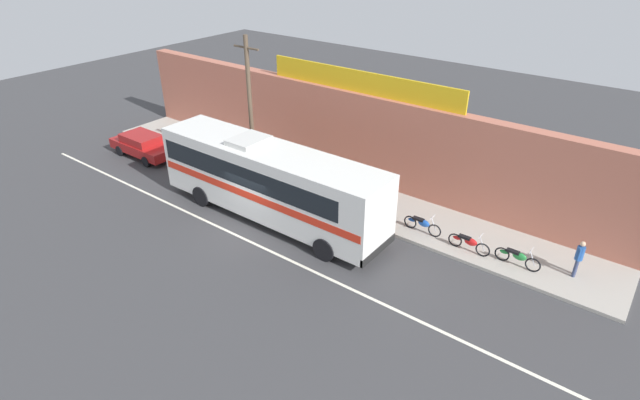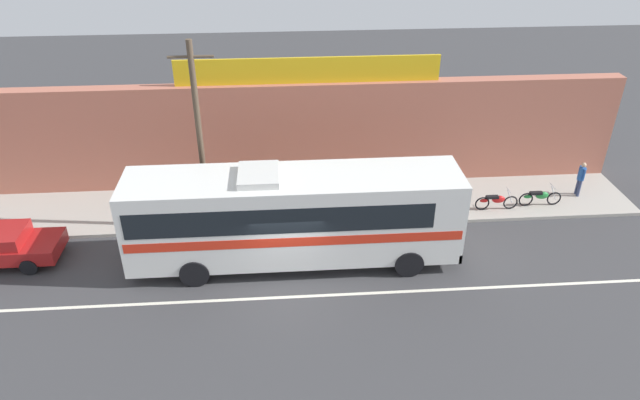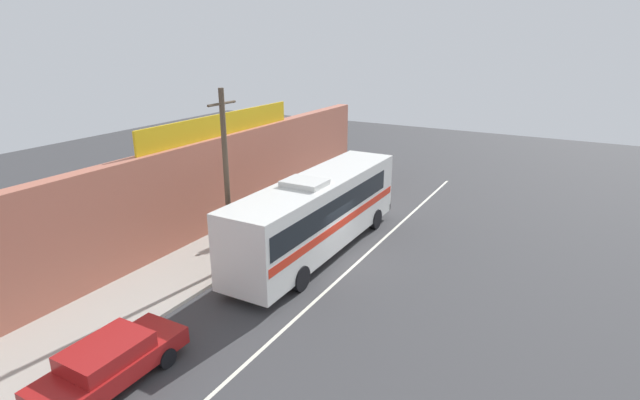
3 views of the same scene
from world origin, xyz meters
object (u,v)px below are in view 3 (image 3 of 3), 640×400
Objects in this scene: intercity_bus at (317,211)px; parked_car at (110,362)px; motorcycle_purple at (345,185)px; motorcycle_orange at (327,195)px; pedestrian_far_right at (359,163)px; utility_pole at (227,179)px; motorcycle_blue at (356,178)px; pedestrian_far_left at (233,221)px.

intercity_bus is 10.92m from parked_car.
intercity_bus is at bearing -161.94° from motorcycle_purple.
pedestrian_far_right is at bearing 7.15° from motorcycle_orange.
motorcycle_orange is 1.14× the size of pedestrian_far_right.
motorcycle_orange is at bearing 176.19° from motorcycle_purple.
utility_pole is at bearing 12.56° from parked_car.
motorcycle_blue is 2.23m from pedestrian_far_right.
intercity_bus is 2.67× the size of parked_car.
motorcycle_orange is at bearing 24.85° from intercity_bus.
intercity_bus is 7.45× the size of pedestrian_far_right.
pedestrian_far_left is (-9.63, 1.33, 0.56)m from motorcycle_purple.
motorcycle_purple is 1.16× the size of pedestrian_far_right.
motorcycle_purple is 9.74m from pedestrian_far_left.
motorcycle_blue is at bearing 2.54° from utility_pole.
utility_pole is at bearing -175.14° from pedestrian_far_right.
parked_car reaches higher than motorcycle_purple.
parked_car reaches higher than motorcycle_orange.
intercity_bus is 6.44× the size of motorcycle_purple.
motorcycle_orange is (9.71, 0.57, -3.49)m from utility_pole.
motorcycle_blue is (13.92, 0.62, -3.49)m from utility_pole.
motorcycle_purple is 4.15m from pedestrian_far_right.
motorcycle_purple is at bearing -3.81° from motorcycle_orange.
motorcycle_blue is (21.44, 2.30, -0.17)m from parked_car.
intercity_bus is 4.37m from pedestrian_far_left.
pedestrian_far_left reaches higher than motorcycle_purple.
parked_car is 2.39× the size of motorcycle_blue.
motorcycle_blue is 1.98m from motorcycle_purple.
pedestrian_far_right is (6.26, 0.78, 0.49)m from motorcycle_orange.
motorcycle_blue is at bearing 0.59° from motorcycle_orange.
utility_pole is (7.53, 1.68, 3.31)m from parked_car.
pedestrian_far_right is at bearing 4.86° from utility_pole.
pedestrian_far_right reaches higher than motorcycle_purple.
intercity_bus is 9.23m from motorcycle_purple.
parked_car is 17.39m from motorcycle_orange.
parked_car is 23.69m from pedestrian_far_right.
intercity_bus is 6.99× the size of pedestrian_far_left.
parked_car reaches higher than motorcycle_blue.
utility_pole is 14.36m from motorcycle_blue.
motorcycle_purple is 1.09× the size of pedestrian_far_left.
parked_car is at bearing -160.77° from pedestrian_far_left.
pedestrian_far_right reaches higher than motorcycle_orange.
motorcycle_orange is 0.98× the size of motorcycle_blue.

